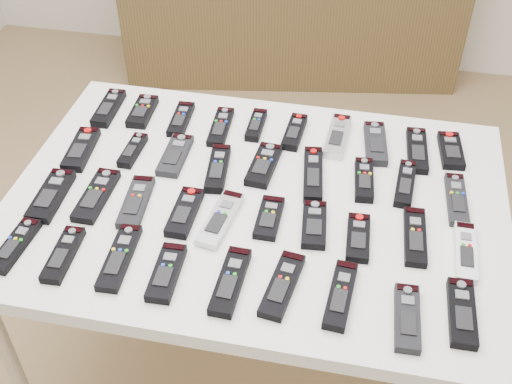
% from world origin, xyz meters
% --- Properties ---
extents(ground, '(4.00, 4.00, 0.00)m').
position_xyz_m(ground, '(0.00, 0.00, 0.00)').
color(ground, '#947D4B').
rests_on(ground, ground).
extents(table, '(1.25, 0.88, 0.78)m').
position_xyz_m(table, '(0.03, -0.13, 0.72)').
color(table, white).
rests_on(table, ground).
extents(sideboard, '(1.77, 0.66, 0.87)m').
position_xyz_m(sideboard, '(-0.17, 1.78, 0.43)').
color(sideboard, '#47361C').
rests_on(sideboard, ground).
extents(remote_0, '(0.06, 0.18, 0.02)m').
position_xyz_m(remote_0, '(-0.48, 0.16, 0.79)').
color(remote_0, black).
rests_on(remote_0, table).
extents(remote_1, '(0.06, 0.15, 0.02)m').
position_xyz_m(remote_1, '(-0.37, 0.17, 0.79)').
color(remote_1, black).
rests_on(remote_1, table).
extents(remote_2, '(0.06, 0.16, 0.02)m').
position_xyz_m(remote_2, '(-0.25, 0.15, 0.79)').
color(remote_2, black).
rests_on(remote_2, table).
extents(remote_3, '(0.06, 0.18, 0.02)m').
position_xyz_m(remote_3, '(-0.13, 0.14, 0.79)').
color(remote_3, black).
rests_on(remote_3, table).
extents(remote_4, '(0.04, 0.14, 0.02)m').
position_xyz_m(remote_4, '(-0.03, 0.17, 0.79)').
color(remote_4, black).
rests_on(remote_4, table).
extents(remote_5, '(0.05, 0.16, 0.02)m').
position_xyz_m(remote_5, '(0.08, 0.15, 0.79)').
color(remote_5, black).
rests_on(remote_5, table).
extents(remote_6, '(0.06, 0.19, 0.02)m').
position_xyz_m(remote_6, '(0.20, 0.16, 0.79)').
color(remote_6, '#B7B7BC').
rests_on(remote_6, table).
extents(remote_7, '(0.08, 0.18, 0.02)m').
position_xyz_m(remote_7, '(0.31, 0.15, 0.79)').
color(remote_7, black).
rests_on(remote_7, table).
extents(remote_8, '(0.06, 0.19, 0.02)m').
position_xyz_m(remote_8, '(0.42, 0.14, 0.79)').
color(remote_8, black).
rests_on(remote_8, table).
extents(remote_9, '(0.07, 0.16, 0.02)m').
position_xyz_m(remote_9, '(0.51, 0.16, 0.79)').
color(remote_9, black).
rests_on(remote_9, table).
extents(remote_10, '(0.07, 0.18, 0.02)m').
position_xyz_m(remote_10, '(-0.48, -0.04, 0.79)').
color(remote_10, black).
rests_on(remote_10, table).
extents(remote_11, '(0.04, 0.14, 0.02)m').
position_xyz_m(remote_11, '(-0.34, -0.02, 0.79)').
color(remote_11, black).
rests_on(remote_11, table).
extents(remote_12, '(0.06, 0.17, 0.02)m').
position_xyz_m(remote_12, '(-0.22, -0.01, 0.79)').
color(remote_12, black).
rests_on(remote_12, table).
extents(remote_13, '(0.07, 0.19, 0.02)m').
position_xyz_m(remote_13, '(-0.09, -0.05, 0.79)').
color(remote_13, black).
rests_on(remote_13, table).
extents(remote_14, '(0.07, 0.17, 0.02)m').
position_xyz_m(remote_14, '(0.03, -0.01, 0.79)').
color(remote_14, black).
rests_on(remote_14, table).
extents(remote_15, '(0.07, 0.21, 0.02)m').
position_xyz_m(remote_15, '(0.16, -0.02, 0.79)').
color(remote_15, black).
rests_on(remote_15, table).
extents(remote_16, '(0.06, 0.16, 0.02)m').
position_xyz_m(remote_16, '(0.29, -0.02, 0.79)').
color(remote_16, black).
rests_on(remote_16, table).
extents(remote_17, '(0.06, 0.18, 0.02)m').
position_xyz_m(remote_17, '(0.40, -0.01, 0.79)').
color(remote_17, black).
rests_on(remote_17, table).
extents(remote_18, '(0.06, 0.19, 0.02)m').
position_xyz_m(remote_18, '(0.52, -0.04, 0.79)').
color(remote_18, black).
rests_on(remote_18, table).
extents(remote_19, '(0.07, 0.19, 0.02)m').
position_xyz_m(remote_19, '(-0.47, -0.24, 0.79)').
color(remote_19, black).
rests_on(remote_19, table).
extents(remote_20, '(0.06, 0.19, 0.02)m').
position_xyz_m(remote_20, '(-0.36, -0.21, 0.79)').
color(remote_20, black).
rests_on(remote_20, table).
extents(remote_21, '(0.07, 0.19, 0.02)m').
position_xyz_m(remote_21, '(-0.26, -0.21, 0.79)').
color(remote_21, black).
rests_on(remote_21, table).
extents(remote_22, '(0.06, 0.16, 0.02)m').
position_xyz_m(remote_22, '(-0.13, -0.23, 0.79)').
color(remote_22, black).
rests_on(remote_22, table).
extents(remote_23, '(0.08, 0.20, 0.02)m').
position_xyz_m(remote_23, '(-0.04, -0.23, 0.79)').
color(remote_23, '#B7B7BC').
rests_on(remote_23, table).
extents(remote_24, '(0.06, 0.14, 0.02)m').
position_xyz_m(remote_24, '(0.08, -0.20, 0.79)').
color(remote_24, black).
rests_on(remote_24, table).
extents(remote_25, '(0.07, 0.15, 0.02)m').
position_xyz_m(remote_25, '(0.19, -0.21, 0.79)').
color(remote_25, black).
rests_on(remote_25, table).
extents(remote_26, '(0.06, 0.15, 0.02)m').
position_xyz_m(remote_26, '(0.29, -0.23, 0.79)').
color(remote_26, black).
rests_on(remote_26, table).
extents(remote_27, '(0.06, 0.19, 0.02)m').
position_xyz_m(remote_27, '(0.42, -0.20, 0.79)').
color(remote_27, black).
rests_on(remote_27, table).
extents(remote_28, '(0.05, 0.18, 0.02)m').
position_xyz_m(remote_28, '(0.54, -0.23, 0.79)').
color(remote_28, silver).
rests_on(remote_28, table).
extents(remote_29, '(0.06, 0.17, 0.02)m').
position_xyz_m(remote_29, '(-0.48, -0.41, 0.79)').
color(remote_29, black).
rests_on(remote_29, table).
extents(remote_30, '(0.06, 0.17, 0.02)m').
position_xyz_m(remote_30, '(-0.36, -0.42, 0.79)').
color(remote_30, black).
rests_on(remote_30, table).
extents(remote_31, '(0.06, 0.20, 0.02)m').
position_xyz_m(remote_31, '(-0.23, -0.40, 0.79)').
color(remote_31, black).
rests_on(remote_31, table).
extents(remote_32, '(0.06, 0.16, 0.02)m').
position_xyz_m(remote_32, '(-0.11, -0.42, 0.79)').
color(remote_32, black).
rests_on(remote_32, table).
extents(remote_33, '(0.06, 0.19, 0.02)m').
position_xyz_m(remote_33, '(0.03, -0.42, 0.79)').
color(remote_33, black).
rests_on(remote_33, table).
extents(remote_34, '(0.08, 0.19, 0.02)m').
position_xyz_m(remote_34, '(0.14, -0.41, 0.79)').
color(remote_34, black).
rests_on(remote_34, table).
extents(remote_35, '(0.06, 0.18, 0.02)m').
position_xyz_m(remote_35, '(0.27, -0.41, 0.79)').
color(remote_35, black).
rests_on(remote_35, table).
extents(remote_36, '(0.06, 0.17, 0.02)m').
position_xyz_m(remote_36, '(0.41, -0.44, 0.79)').
color(remote_36, black).
rests_on(remote_36, table).
extents(remote_37, '(0.06, 0.17, 0.02)m').
position_xyz_m(remote_37, '(0.52, -0.41, 0.79)').
color(remote_37, black).
rests_on(remote_37, table).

